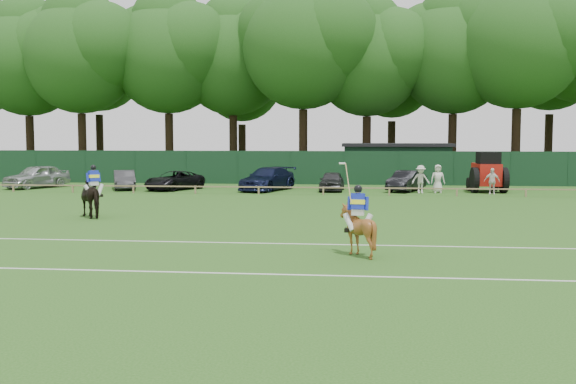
# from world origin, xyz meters

# --- Properties ---
(ground) EXTENTS (160.00, 160.00, 0.00)m
(ground) POSITION_xyz_m (0.00, 0.00, 0.00)
(ground) COLOR #1E4C14
(ground) RESTS_ON ground
(horse_dark) EXTENTS (2.13, 2.20, 1.78)m
(horse_dark) POSITION_xyz_m (-8.40, 5.46, 0.89)
(horse_dark) COLOR black
(horse_dark) RESTS_ON ground
(horse_chestnut) EXTENTS (1.38, 1.52, 1.54)m
(horse_chestnut) POSITION_xyz_m (3.26, -2.95, 0.77)
(horse_chestnut) COLOR brown
(horse_chestnut) RESTS_ON ground
(sedan_silver) EXTENTS (3.67, 5.12, 1.62)m
(sedan_silver) POSITION_xyz_m (-19.12, 21.42, 0.81)
(sedan_silver) COLOR #B5B7BA
(sedan_silver) RESTS_ON ground
(sedan_grey) EXTENTS (2.72, 4.13, 1.29)m
(sedan_grey) POSITION_xyz_m (-12.64, 20.92, 0.64)
(sedan_grey) COLOR #323335
(sedan_grey) RESTS_ON ground
(suv_black) EXTENTS (3.74, 4.97, 1.25)m
(suv_black) POSITION_xyz_m (-9.16, 20.86, 0.63)
(suv_black) COLOR black
(suv_black) RESTS_ON ground
(sedan_navy) EXTENTS (3.73, 5.66, 1.52)m
(sedan_navy) POSITION_xyz_m (-2.88, 21.05, 0.76)
(sedan_navy) COLOR #101633
(sedan_navy) RESTS_ON ground
(hatch_grey) EXTENTS (1.59, 3.80, 1.29)m
(hatch_grey) POSITION_xyz_m (1.37, 21.14, 0.64)
(hatch_grey) COLOR #2D2E30
(hatch_grey) RESTS_ON ground
(estate_black) EXTENTS (2.89, 4.32, 1.35)m
(estate_black) POSITION_xyz_m (6.22, 21.42, 0.67)
(estate_black) COLOR black
(estate_black) RESTS_ON ground
(spectator_left) EXTENTS (1.20, 0.77, 1.76)m
(spectator_left) POSITION_xyz_m (7.02, 19.99, 0.88)
(spectator_left) COLOR beige
(spectator_left) RESTS_ON ground
(spectator_mid) EXTENTS (0.98, 0.46, 1.62)m
(spectator_mid) POSITION_xyz_m (11.34, 19.67, 0.81)
(spectator_mid) COLOR white
(spectator_mid) RESTS_ON ground
(spectator_right) EXTENTS (0.91, 0.63, 1.80)m
(spectator_right) POSITION_xyz_m (8.12, 20.37, 0.90)
(spectator_right) COLOR silver
(spectator_right) RESTS_ON ground
(rider_dark) EXTENTS (0.79, 0.74, 1.41)m
(rider_dark) POSITION_xyz_m (-8.39, 5.45, 1.67)
(rider_dark) COLOR silver
(rider_dark) RESTS_ON ground
(rider_chestnut) EXTENTS (0.94, 0.62, 2.05)m
(rider_chestnut) POSITION_xyz_m (3.26, -2.96, 1.48)
(rider_chestnut) COLOR silver
(rider_chestnut) RESTS_ON ground
(pitch_lines) EXTENTS (60.00, 5.10, 0.01)m
(pitch_lines) POSITION_xyz_m (0.00, -3.50, 0.01)
(pitch_lines) COLOR silver
(pitch_lines) RESTS_ON ground
(pitch_rail) EXTENTS (62.10, 0.10, 0.50)m
(pitch_rail) POSITION_xyz_m (0.00, 18.00, 0.45)
(pitch_rail) COLOR #997F5B
(pitch_rail) RESTS_ON ground
(perimeter_fence) EXTENTS (92.08, 0.08, 2.50)m
(perimeter_fence) POSITION_xyz_m (0.00, 27.00, 1.25)
(perimeter_fence) COLOR #14351E
(perimeter_fence) RESTS_ON ground
(utility_shed) EXTENTS (8.40, 4.40, 3.04)m
(utility_shed) POSITION_xyz_m (6.00, 30.00, 1.54)
(utility_shed) COLOR #14331E
(utility_shed) RESTS_ON ground
(tree_row) EXTENTS (96.00, 12.00, 21.00)m
(tree_row) POSITION_xyz_m (2.00, 35.00, 0.00)
(tree_row) COLOR #26561C
(tree_row) RESTS_ON ground
(tractor) EXTENTS (2.25, 3.19, 2.59)m
(tractor) POSITION_xyz_m (11.33, 21.33, 1.22)
(tractor) COLOR #B41810
(tractor) RESTS_ON ground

